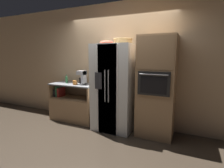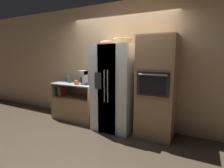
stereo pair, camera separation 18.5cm
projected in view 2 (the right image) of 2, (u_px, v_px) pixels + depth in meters
ground_plane at (112, 129)px, 3.88m from camera, size 20.00×20.00×0.00m
wall_back at (121, 65)px, 4.06m from camera, size 12.00×0.06×2.80m
counter_left at (76, 106)px, 4.47m from camera, size 1.18×0.57×0.93m
refrigerator at (114, 88)px, 3.79m from camera, size 0.86×0.74×1.86m
wall_oven at (156, 87)px, 3.42m from camera, size 0.71×0.66×2.00m
wicker_basket at (123, 41)px, 3.58m from camera, size 0.40×0.40×0.11m
fruit_bowl at (107, 42)px, 3.67m from camera, size 0.28×0.28×0.07m
bottle_tall at (69, 79)px, 4.47m from camera, size 0.06×0.06×0.22m
mug at (76, 82)px, 4.20m from camera, size 0.13×0.09×0.10m
coffee_maker at (84, 77)px, 4.22m from camera, size 0.18×0.19×0.33m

